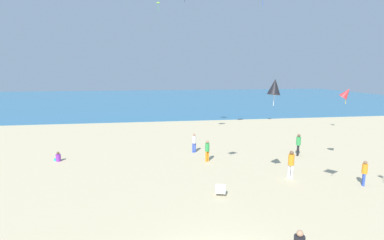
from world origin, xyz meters
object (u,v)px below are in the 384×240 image
beach_chair_near_camera (221,190)px  kite_lime (158,3)px  person_2 (207,149)px  person_3 (58,158)px  person_5 (364,171)px  person_0 (194,142)px  kite_red (346,93)px  person_6 (291,163)px  kite_black (274,87)px  person_1 (298,143)px

beach_chair_near_camera → kite_lime: (-2.29, 22.41, 14.19)m
beach_chair_near_camera → person_2: size_ratio=0.50×
person_3 → person_5: 19.63m
person_0 → kite_red: (9.28, -4.54, 4.05)m
person_3 → person_5: (18.31, -7.05, 0.58)m
person_6 → person_5: bearing=115.8°
person_2 → person_6: (4.25, -3.88, 0.11)m
person_2 → kite_lime: (-2.69, 16.97, 13.59)m
beach_chair_near_camera → kite_black: 6.04m
beach_chair_near_camera → person_5: size_ratio=0.53×
person_3 → beach_chair_near_camera: bearing=-171.5°
person_3 → person_0: bearing=-132.4°
person_2 → kite_red: bearing=-131.0°
person_0 → person_2: 2.42m
kite_red → beach_chair_near_camera: bearing=-160.3°
person_3 → person_5: size_ratio=0.49×
person_6 → kite_lime: 25.77m
beach_chair_near_camera → kite_black: bearing=-60.5°
person_5 → kite_lime: (-10.50, 22.39, 13.64)m
person_5 → beach_chair_near_camera: bearing=-149.6°
person_1 → person_5: person_1 is taller
person_1 → person_3: bearing=-145.7°
person_2 → kite_black: 7.15m
person_5 → kite_red: kite_red is taller
person_0 → person_2: person_2 is taller
person_0 → person_5: 11.43m
person_1 → person_5: bearing=-44.4°
kite_lime → kite_black: kite_lime is taller
kite_black → person_3: bearing=153.6°
person_3 → kite_lime: (7.81, 15.33, 14.21)m
kite_red → kite_lime: bearing=120.7°
beach_chair_near_camera → kite_red: bearing=-52.7°
person_1 → kite_lime: bearing=158.9°
person_2 → person_5: person_2 is taller
person_5 → kite_lime: bearing=145.3°
kite_red → kite_lime: size_ratio=1.07×
person_2 → person_6: person_6 is taller
person_2 → kite_black: bearing=-179.1°
person_1 → kite_red: (1.61, -2.56, 3.97)m
kite_red → kite_lime: kite_lime is taller
person_1 → kite_black: bearing=-92.8°
person_0 → kite_lime: size_ratio=1.44×
person_1 → person_3: size_ratio=2.38×
beach_chair_near_camera → person_0: (-0.17, 7.79, 0.60)m
person_0 → kite_black: bearing=13.9°
kite_black → person_6: bearing=28.9°
person_1 → person_2: bearing=-138.6°
person_0 → person_5: (8.38, -7.76, -0.05)m
beach_chair_near_camera → kite_lime: bearing=23.4°
person_1 → kite_red: 4.99m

